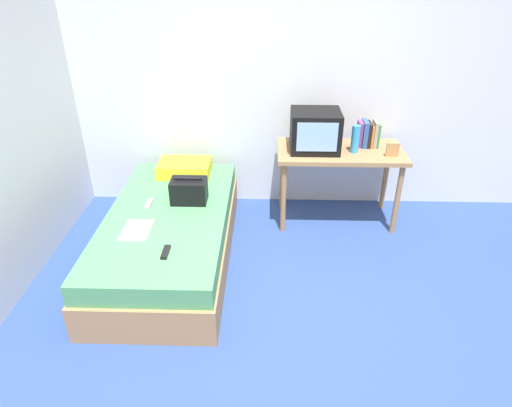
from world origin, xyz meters
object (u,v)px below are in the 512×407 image
desk (340,159)px  remote_silver (149,204)px  remote_dark (166,252)px  picture_frame (392,150)px  tv (315,131)px  bed (170,235)px  water_bottle (355,139)px  magazine (136,230)px  book_row (368,134)px  pillow (185,168)px  handbag (189,191)px

desk → remote_silver: (-1.67, -0.60, -0.17)m
remote_dark → picture_frame: bearing=32.2°
tv → picture_frame: tv is taller
bed → desk: bearing=25.4°
bed → remote_silver: remote_silver is taller
tv → water_bottle: (0.36, -0.06, -0.05)m
picture_frame → remote_dark: (-1.81, -1.14, -0.33)m
magazine → remote_dark: 0.41m
picture_frame → magazine: bearing=-157.9°
desk → picture_frame: size_ratio=9.22×
water_bottle → bed: bearing=-158.0°
magazine → book_row: bearing=29.6°
bed → remote_silver: size_ratio=13.89×
water_bottle → pillow: 1.62m
book_row → handbag: bearing=-158.7°
pillow → tv: bearing=-1.3°
magazine → picture_frame: bearing=22.1°
bed → tv: 1.59m
picture_frame → remote_silver: (-2.10, -0.45, -0.33)m
tv → remote_silver: size_ratio=3.06×
pillow → handbag: size_ratio=1.64×
tv → book_row: (0.50, 0.10, -0.06)m
bed → handbag: (0.16, 0.18, 0.33)m
desk → remote_dark: size_ratio=7.44×
book_row → handbag: size_ratio=0.81×
handbag → bed: bearing=-130.5°
pillow → remote_dark: size_ratio=3.15×
book_row → handbag: 1.73m
picture_frame → book_row: bearing=125.7°
remote_dark → book_row: bearing=40.2°
bed → book_row: 2.02m
water_bottle → remote_silver: bearing=-163.1°
water_bottle → picture_frame: size_ratio=2.01×
picture_frame → water_bottle: bearing=164.9°
book_row → handbag: book_row is taller
tv → magazine: bearing=-145.1°
magazine → remote_silver: remote_silver is taller
tv → remote_dark: 1.77m
remote_silver → magazine: bearing=-90.0°
picture_frame → bed: bearing=-163.7°
handbag → remote_silver: 0.35m
picture_frame → tv: bearing=168.1°
picture_frame → remote_silver: bearing=-167.8°
water_bottle → pillow: bearing=177.0°
pillow → remote_dark: 1.31m
desk → tv: 0.37m
desk → pillow: bearing=179.1°
remote_dark → remote_silver: bearing=112.6°
handbag → remote_dark: bearing=-93.6°
desk → tv: tv is taller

